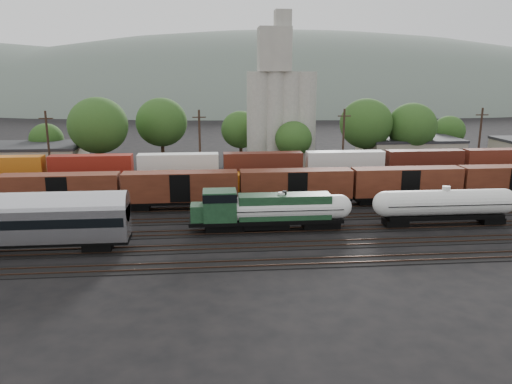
{
  "coord_description": "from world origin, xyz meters",
  "views": [
    {
      "loc": [
        -10.38,
        -59.67,
        18.02
      ],
      "look_at": [
        -4.61,
        2.0,
        3.0
      ],
      "focal_mm": 35.0,
      "sensor_mm": 36.0,
      "label": 1
    }
  ],
  "objects": [
    {
      "name": "grain_silo",
      "position": [
        3.28,
        36.0,
        11.26
      ],
      "size": [
        13.4,
        5.0,
        29.0
      ],
      "color": "#A6A398",
      "rests_on": "ground"
    },
    {
      "name": "ground",
      "position": [
        0.0,
        0.0,
        0.0
      ],
      "size": [
        600.0,
        600.0,
        0.0
      ],
      "primitive_type": "plane",
      "color": "black"
    },
    {
      "name": "green_locomotive",
      "position": [
        -5.08,
        -5.0,
        2.65
      ],
      "size": [
        17.62,
        3.11,
        4.66
      ],
      "color": "black",
      "rests_on": "ground"
    },
    {
      "name": "orange_locomotive",
      "position": [
        -13.08,
        10.0,
        2.3
      ],
      "size": [
        16.0,
        2.67,
        4.0
      ],
      "color": "black",
      "rests_on": "ground"
    },
    {
      "name": "tree_band",
      "position": [
        -7.4,
        35.75,
        7.91
      ],
      "size": [
        166.39,
        23.0,
        14.53
      ],
      "color": "black",
      "rests_on": "ground"
    },
    {
      "name": "tank_car_b",
      "position": [
        17.22,
        -5.0,
        2.72
      ],
      "size": [
        17.51,
        3.14,
        4.59
      ],
      "color": "silver",
      "rests_on": "ground"
    },
    {
      "name": "utility_poles",
      "position": [
        0.0,
        22.0,
        6.21
      ],
      "size": [
        122.2,
        0.36,
        12.0
      ],
      "color": "black",
      "rests_on": "ground"
    },
    {
      "name": "boxcar_string",
      "position": [
        24.16,
        5.0,
        3.12
      ],
      "size": [
        184.4,
        2.9,
        4.2
      ],
      "color": "black",
      "rests_on": "ground"
    },
    {
      "name": "container_wall",
      "position": [
        -11.49,
        15.0,
        2.95
      ],
      "size": [
        165.14,
        2.6,
        5.8
      ],
      "color": "black",
      "rests_on": "ground"
    },
    {
      "name": "tank_car_a",
      "position": [
        -2.33,
        -5.0,
        2.56
      ],
      "size": [
        16.4,
        2.94,
        4.3
      ],
      "color": "silver",
      "rests_on": "ground"
    },
    {
      "name": "distant_hills",
      "position": [
        23.92,
        260.0,
        -20.56
      ],
      "size": [
        860.0,
        286.0,
        130.0
      ],
      "color": "#59665B",
      "rests_on": "ground"
    },
    {
      "name": "tracks",
      "position": [
        0.0,
        0.0,
        0.05
      ],
      "size": [
        180.0,
        33.2,
        0.2
      ],
      "color": "black",
      "rests_on": "ground"
    },
    {
      "name": "industrial_sheds",
      "position": [
        6.63,
        35.25,
        2.56
      ],
      "size": [
        119.38,
        17.26,
        5.1
      ],
      "color": "#9E937F",
      "rests_on": "ground"
    }
  ]
}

